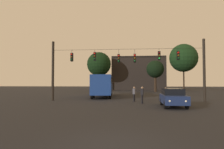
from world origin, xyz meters
name	(u,v)px	position (x,y,z in m)	size (l,w,h in m)	color
ground_plane	(128,96)	(0.00, 24.50, 0.00)	(168.00, 168.00, 0.00)	black
overhead_signal_span	(126,65)	(-0.01, 16.38, 3.92)	(16.89, 0.44, 6.70)	black
city_bus	(103,84)	(-3.49, 23.19, 1.87)	(3.35, 11.16, 3.00)	navy
car_near_right	(173,97)	(4.04, 11.12, 0.80)	(1.92, 4.38, 1.52)	navy
pedestrian_crossing_left	(166,94)	(4.10, 15.36, 0.84)	(0.31, 0.40, 1.51)	black
pedestrian_crossing_center	(134,93)	(0.88, 15.79, 0.89)	(0.34, 0.42, 1.59)	black
pedestrian_crossing_right	(142,94)	(1.63, 13.76, 0.91)	(0.31, 0.40, 1.62)	black
corner_building	(138,74)	(2.39, 53.33, 4.52)	(14.22, 9.43, 9.03)	black
tree_left_silhouette	(155,69)	(5.77, 40.74, 4.98)	(3.88, 3.88, 6.98)	#2D2116
tree_behind_building	(184,58)	(12.26, 42.19, 7.61)	(6.32, 6.32, 10.78)	#2D2116
tree_right_far	(99,64)	(-7.49, 45.07, 6.61)	(5.94, 5.94, 9.60)	#2D2116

